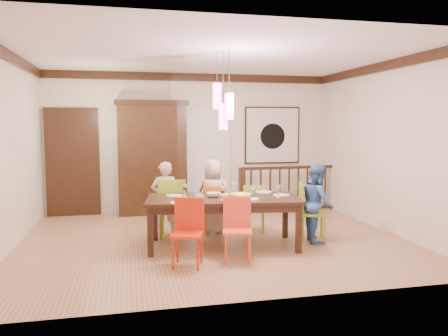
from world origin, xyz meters
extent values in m
plane|color=#9E6D4C|center=(0.00, 0.00, 0.00)|extent=(6.00, 6.00, 0.00)
plane|color=white|center=(0.00, 0.00, 2.90)|extent=(6.00, 6.00, 0.00)
plane|color=beige|center=(0.00, 2.50, 1.45)|extent=(6.00, 0.00, 6.00)
plane|color=beige|center=(-3.00, 0.00, 1.45)|extent=(0.00, 5.00, 5.00)
plane|color=beige|center=(3.00, 0.00, 1.45)|extent=(0.00, 5.00, 5.00)
cube|color=black|center=(-2.40, 2.45, 1.05)|extent=(1.04, 0.07, 2.24)
cube|color=silver|center=(0.35, 2.46, 1.05)|extent=(0.97, 0.05, 2.22)
cube|color=black|center=(1.80, 2.47, 1.60)|extent=(1.25, 0.04, 1.25)
cube|color=silver|center=(1.80, 2.44, 1.60)|extent=(1.18, 0.02, 1.18)
cylinder|color=black|center=(1.80, 2.43, 1.58)|extent=(0.56, 0.01, 0.56)
cube|color=#EC4683|center=(-0.02, -0.36, 2.25)|extent=(0.11, 0.11, 0.38)
cylinder|color=black|center=(-0.02, -0.36, 2.67)|extent=(0.01, 0.01, 0.46)
cube|color=#EC4683|center=(0.14, -0.46, 2.10)|extent=(0.11, 0.11, 0.38)
cylinder|color=black|center=(0.14, -0.46, 2.59)|extent=(0.01, 0.01, 0.61)
cube|color=#EC4683|center=(0.06, -0.41, 1.95)|extent=(0.11, 0.11, 0.38)
cylinder|color=black|center=(0.06, -0.41, 2.52)|extent=(0.01, 0.01, 0.76)
cube|color=black|center=(0.06, -0.41, 0.72)|extent=(2.37, 1.32, 0.05)
cube|color=black|center=(-0.99, 0.02, 0.35)|extent=(0.09, 0.09, 0.70)
cube|color=black|center=(1.11, 0.02, 0.35)|extent=(0.09, 0.09, 0.70)
cube|color=black|center=(-0.99, -0.85, 0.35)|extent=(0.09, 0.09, 0.70)
cube|color=black|center=(1.11, -0.85, 0.35)|extent=(0.09, 0.09, 0.70)
cube|color=black|center=(0.06, 0.04, 0.65)|extent=(2.04, 0.31, 0.10)
cube|color=black|center=(0.06, -0.87, 0.65)|extent=(2.04, 0.31, 0.10)
cube|color=#88B323|center=(-0.62, 0.33, 0.47)|extent=(0.50, 0.50, 0.04)
cube|color=#88B323|center=(-0.62, 0.33, 0.73)|extent=(0.44, 0.10, 0.48)
cylinder|color=#88B323|center=(-0.80, 0.16, 0.23)|extent=(0.04, 0.04, 0.46)
cylinder|color=#88B323|center=(-0.45, 0.16, 0.23)|extent=(0.04, 0.04, 0.46)
cylinder|color=#88B323|center=(-0.80, 0.51, 0.23)|extent=(0.04, 0.04, 0.46)
cylinder|color=#88B323|center=(-0.45, 0.51, 0.23)|extent=(0.04, 0.04, 0.46)
cube|color=orange|center=(0.10, 0.33, 0.41)|extent=(0.47, 0.47, 0.04)
cube|color=orange|center=(0.10, 0.33, 0.63)|extent=(0.37, 0.15, 0.41)
cylinder|color=orange|center=(-0.05, 0.18, 0.20)|extent=(0.03, 0.03, 0.40)
cylinder|color=orange|center=(0.25, 0.18, 0.20)|extent=(0.03, 0.03, 0.40)
cylinder|color=orange|center=(-0.05, 0.48, 0.20)|extent=(0.03, 0.03, 0.40)
cylinder|color=orange|center=(0.25, 0.48, 0.20)|extent=(0.03, 0.03, 0.40)
cube|color=#9ECC29|center=(0.78, 0.36, 0.40)|extent=(0.46, 0.46, 0.04)
cube|color=#9ECC29|center=(0.78, 0.36, 0.62)|extent=(0.37, 0.13, 0.41)
cylinder|color=#9ECC29|center=(0.62, 0.21, 0.20)|extent=(0.03, 0.03, 0.39)
cylinder|color=#9ECC29|center=(0.93, 0.21, 0.20)|extent=(0.03, 0.03, 0.39)
cylinder|color=#9ECC29|center=(0.62, 0.51, 0.20)|extent=(0.03, 0.03, 0.39)
cylinder|color=#9ECC29|center=(0.93, 0.51, 0.20)|extent=(0.03, 0.03, 0.39)
cube|color=red|center=(-0.59, -1.24, 0.42)|extent=(0.49, 0.49, 0.04)
cube|color=red|center=(-0.59, -1.24, 0.66)|extent=(0.39, 0.15, 0.43)
cylinder|color=red|center=(-0.75, -1.40, 0.21)|extent=(0.03, 0.03, 0.41)
cylinder|color=red|center=(-0.43, -1.40, 0.21)|extent=(0.03, 0.03, 0.41)
cylinder|color=red|center=(-0.75, -1.08, 0.21)|extent=(0.03, 0.03, 0.41)
cylinder|color=red|center=(-0.43, -1.08, 0.21)|extent=(0.03, 0.03, 0.41)
cube|color=#EC472B|center=(0.10, -1.15, 0.41)|extent=(0.46, 0.46, 0.04)
cube|color=#EC472B|center=(0.10, -1.15, 0.64)|extent=(0.38, 0.12, 0.42)
cylinder|color=#EC472B|center=(-0.06, -1.31, 0.20)|extent=(0.03, 0.03, 0.40)
cylinder|color=#EC472B|center=(0.25, -1.31, 0.20)|extent=(0.03, 0.03, 0.40)
cylinder|color=#EC472B|center=(-0.06, -1.00, 0.20)|extent=(0.03, 0.03, 0.40)
cylinder|color=#EC472B|center=(0.25, -1.00, 0.20)|extent=(0.03, 0.03, 0.40)
cube|color=olive|center=(1.51, -0.40, 0.44)|extent=(0.52, 0.52, 0.04)
cube|color=olive|center=(1.51, -0.40, 0.69)|extent=(0.16, 0.41, 0.45)
cylinder|color=olive|center=(1.35, -0.57, 0.22)|extent=(0.04, 0.04, 0.43)
cylinder|color=olive|center=(1.68, -0.57, 0.22)|extent=(0.04, 0.04, 0.43)
cylinder|color=olive|center=(1.35, -0.23, 0.22)|extent=(0.04, 0.04, 0.43)
cylinder|color=olive|center=(1.68, -0.23, 0.22)|extent=(0.04, 0.04, 0.43)
cube|color=black|center=(-0.83, 2.28, 0.44)|extent=(1.37, 0.44, 0.88)
cube|color=black|center=(-0.83, 2.30, 1.57)|extent=(1.37, 0.40, 1.37)
cube|color=black|center=(-0.83, 2.49, 1.57)|extent=(1.18, 0.02, 1.18)
cube|color=black|center=(-0.83, 2.30, 2.27)|extent=(1.47, 0.44, 0.10)
cube|color=black|center=(0.96, 1.95, 0.46)|extent=(0.13, 0.13, 0.92)
cube|color=black|center=(3.06, 1.95, 0.46)|extent=(0.13, 0.13, 0.92)
cube|color=black|center=(2.01, 1.95, 0.93)|extent=(2.22, 0.18, 0.06)
cube|color=black|center=(2.01, 1.95, 0.05)|extent=(2.10, 0.16, 0.05)
imported|color=beige|center=(-0.73, 0.46, 0.61)|extent=(0.46, 0.31, 1.23)
imported|color=#C8AE97|center=(0.08, 0.46, 0.63)|extent=(0.70, 0.56, 1.26)
imported|color=#3D6DAB|center=(1.58, -0.44, 0.61)|extent=(0.56, 0.67, 1.23)
imported|color=#E8E642|center=(0.29, -0.56, 0.79)|extent=(0.38, 0.38, 0.07)
imported|color=white|center=(-0.08, -0.36, 0.78)|extent=(0.22, 0.22, 0.07)
imported|color=silver|center=(-0.33, -0.61, 0.80)|extent=(0.14, 0.14, 0.10)
imported|color=silver|center=(0.57, -0.25, 0.80)|extent=(0.12, 0.12, 0.10)
cylinder|color=white|center=(-0.63, -0.15, 0.76)|extent=(0.26, 0.26, 0.01)
cylinder|color=white|center=(0.08, -0.17, 0.76)|extent=(0.26, 0.26, 0.01)
cylinder|color=white|center=(0.80, -0.10, 0.76)|extent=(0.26, 0.26, 0.01)
cylinder|color=white|center=(-0.63, -0.76, 0.76)|extent=(0.26, 0.26, 0.01)
cylinder|color=white|center=(0.41, -0.70, 0.76)|extent=(0.26, 0.26, 0.01)
cylinder|color=white|center=(0.97, -0.44, 0.76)|extent=(0.26, 0.26, 0.01)
cube|color=#D83359|center=(0.04, -0.71, 0.76)|extent=(0.18, 0.14, 0.01)
camera|label=1|loc=(-1.31, -6.72, 1.84)|focal=35.00mm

